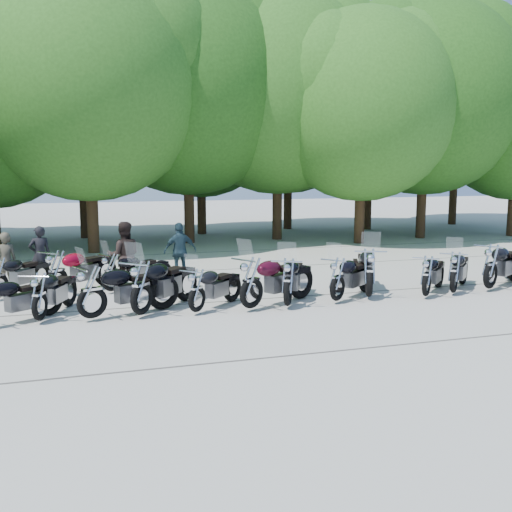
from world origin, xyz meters
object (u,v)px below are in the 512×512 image
object	(u,v)px
motorcycle_7	(288,280)
rider_2	(180,251)
motorcycle_3	(92,290)
motorcycle_16	(112,271)
motorcycle_15	(57,271)
motorcycle_11	(454,271)
rider_0	(6,262)
motorcycle_6	(251,281)
motorcycle_8	(338,278)
motorcycle_4	(141,286)
rider_3	(40,255)
motorcycle_5	(197,289)
motorcycle_9	(369,271)
motorcycle_10	(427,275)
motorcycle_12	(491,265)
motorcycle_2	(39,295)
rider_1	(124,256)

from	to	relation	value
motorcycle_7	rider_2	world-z (taller)	rider_2
motorcycle_3	motorcycle_16	world-z (taller)	motorcycle_3
motorcycle_15	rider_2	size ratio (longest dim) A/B	1.43
motorcycle_11	rider_0	distance (m)	11.73
motorcycle_6	motorcycle_8	distance (m)	2.23
motorcycle_4	rider_3	xyz separation A→B (m)	(-2.30, 4.66, 0.11)
motorcycle_4	motorcycle_15	xyz separation A→B (m)	(-1.81, 2.69, -0.03)
rider_3	motorcycle_5	bearing A→B (deg)	113.04
motorcycle_9	rider_0	bearing A→B (deg)	0.17
motorcycle_11	motorcycle_15	size ratio (longest dim) A/B	0.94
motorcycle_4	motorcycle_8	bearing A→B (deg)	-136.97
motorcycle_4	motorcycle_5	bearing A→B (deg)	-140.82
motorcycle_7	motorcycle_15	xyz separation A→B (m)	(-5.18, 2.84, 0.01)
motorcycle_6	motorcycle_10	world-z (taller)	motorcycle_6
motorcycle_7	motorcycle_16	size ratio (longest dim) A/B	1.13
motorcycle_6	motorcycle_16	world-z (taller)	motorcycle_6
motorcycle_3	motorcycle_6	size ratio (longest dim) A/B	0.96
motorcycle_5	motorcycle_15	size ratio (longest dim) A/B	0.86
motorcycle_3	motorcycle_6	world-z (taller)	motorcycle_6
motorcycle_9	motorcycle_12	bearing A→B (deg)	-158.20
motorcycle_3	motorcycle_8	bearing A→B (deg)	-111.13
motorcycle_7	motorcycle_4	bearing A→B (deg)	25.98
motorcycle_5	motorcycle_8	size ratio (longest dim) A/B	0.93
rider_0	motorcycle_9	bearing A→B (deg)	143.75
motorcycle_12	motorcycle_15	distance (m)	11.32
motorcycle_11	motorcycle_12	bearing A→B (deg)	-129.49
motorcycle_3	motorcycle_9	distance (m)	6.69
motorcycle_12	rider_0	distance (m)	12.85
motorcycle_3	motorcycle_7	xyz separation A→B (m)	(4.42, -0.14, -0.01)
motorcycle_15	motorcycle_10	bearing A→B (deg)	-151.66
motorcycle_2	motorcycle_6	size ratio (longest dim) A/B	0.86
motorcycle_5	rider_0	xyz separation A→B (m)	(-4.33, 3.86, 0.22)
motorcycle_6	motorcycle_12	distance (m)	6.74
motorcycle_9	motorcycle_11	distance (m)	2.35
motorcycle_15	motorcycle_11	bearing A→B (deg)	-149.38
motorcycle_11	motorcycle_12	size ratio (longest dim) A/B	0.90
motorcycle_9	rider_0	size ratio (longest dim) A/B	1.60
motorcycle_2	motorcycle_16	world-z (taller)	motorcycle_2
motorcycle_9	rider_1	xyz separation A→B (m)	(-5.73, 3.05, 0.20)
motorcycle_4	motorcycle_12	size ratio (longest dim) A/B	1.00
motorcycle_6	rider_0	distance (m)	6.83
motorcycle_9	motorcycle_12	xyz separation A→B (m)	(3.57, -0.05, -0.01)
motorcycle_6	motorcycle_15	bearing A→B (deg)	26.80
motorcycle_3	rider_2	bearing A→B (deg)	-53.36
motorcycle_3	motorcycle_8	distance (m)	5.76
motorcycle_12	motorcycle_16	world-z (taller)	motorcycle_12
motorcycle_6	motorcycle_4	bearing A→B (deg)	56.85
motorcycle_11	motorcycle_12	distance (m)	1.24
motorcycle_5	motorcycle_7	distance (m)	2.15
motorcycle_6	motorcycle_10	size ratio (longest dim) A/B	1.16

